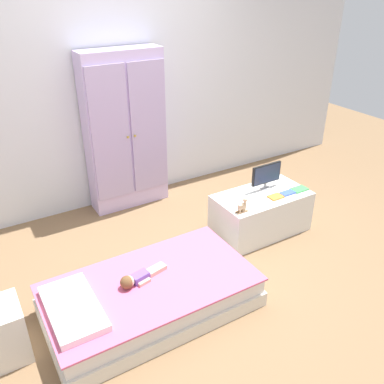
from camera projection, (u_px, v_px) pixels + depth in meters
The scene contains 12 objects.
ground_plane at pixel (193, 272), 3.51m from camera, with size 10.00×10.00×0.02m, color brown.
back_wall at pixel (111, 76), 4.06m from camera, with size 6.40×0.05×2.70m, color silver.
bed at pixel (151, 296), 3.05m from camera, with size 1.54×0.84×0.26m.
pillow at pixel (73, 308), 2.72m from camera, with size 0.32×0.60×0.05m, color white.
doll at pixel (135, 279), 2.96m from camera, with size 0.39×0.16×0.10m.
wardrobe at pixel (125, 132), 4.19m from camera, with size 0.81×0.30×1.64m.
tv_stand at pixel (261, 213), 3.96m from camera, with size 0.90×0.49×0.41m, color silver.
tv_monitor at pixel (266, 175), 3.91m from camera, with size 0.33×0.10×0.25m.
rocking_horse_toy at pixel (243, 206), 3.56m from camera, with size 0.11×0.04×0.13m.
book_orange at pixel (276, 197), 3.81m from camera, with size 0.13×0.10×0.01m, color orange.
book_blue at pixel (287, 193), 3.88m from camera, with size 0.14×0.08×0.01m, color blue.
book_green at pixel (299, 189), 3.95m from camera, with size 0.16×0.11×0.01m, color #429E51.
Camera 1 is at (-1.43, -2.37, 2.24)m, focal length 38.34 mm.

